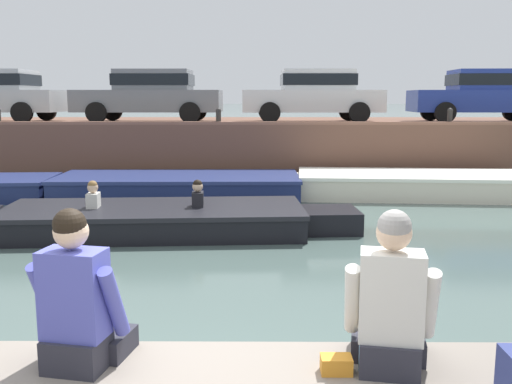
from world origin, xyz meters
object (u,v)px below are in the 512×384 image
object	(u,v)px
car_right_inner_blue	(484,93)
mooring_bollard_east	(450,116)
car_left_inner_grey	(151,93)
bottle_drink	(364,356)
boat_moored_east_cream	(401,185)
person_seated_left	(79,306)
car_centre_white	(314,93)
mooring_bollard_mid	(218,116)
person_seated_right	(390,308)
motorboat_passing	(168,219)
boat_moored_central_navy	(167,186)

from	to	relation	value
car_right_inner_blue	mooring_bollard_east	world-z (taller)	car_right_inner_blue
car_left_inner_grey	bottle_drink	size ratio (longest dim) A/B	21.32
boat_moored_east_cream	person_seated_left	size ratio (longest dim) A/B	6.97
car_centre_white	mooring_bollard_east	world-z (taller)	car_centre_white
mooring_bollard_mid	person_seated_right	world-z (taller)	mooring_bollard_mid
mooring_bollard_mid	car_centre_white	bearing A→B (deg)	31.71
motorboat_passing	bottle_drink	world-z (taller)	bottle_drink
motorboat_passing	car_right_inner_blue	world-z (taller)	car_right_inner_blue
car_right_inner_blue	mooring_bollard_mid	distance (m)	8.03
motorboat_passing	car_left_inner_grey	xyz separation A→B (m)	(-1.62, 7.31, 2.28)
boat_moored_east_cream	car_centre_white	distance (m)	4.51
car_left_inner_grey	car_centre_white	distance (m)	4.89
boat_moored_east_cream	bottle_drink	bearing A→B (deg)	-104.86
car_left_inner_grey	bottle_drink	xyz separation A→B (m)	(3.89, -14.21, -1.59)
car_centre_white	person_seated_right	world-z (taller)	car_centre_white
boat_moored_central_navy	car_left_inner_grey	size ratio (longest dim) A/B	1.61
car_left_inner_grey	mooring_bollard_east	size ratio (longest dim) A/B	9.78
car_centre_white	mooring_bollard_mid	size ratio (longest dim) A/B	9.36
bottle_drink	car_centre_white	bearing A→B (deg)	85.98
person_seated_right	boat_moored_east_cream	bearing A→B (deg)	75.83
car_left_inner_grey	mooring_bollard_mid	distance (m)	2.80
person_seated_left	boat_moored_east_cream	bearing A→B (deg)	67.06
person_seated_right	mooring_bollard_mid	bearing A→B (deg)	98.62
car_centre_white	person_seated_left	xyz separation A→B (m)	(-2.67, -14.15, -1.32)
motorboat_passing	car_centre_white	world-z (taller)	car_centre_white
boat_moored_east_cream	car_left_inner_grey	size ratio (longest dim) A/B	1.55
mooring_bollard_east	person_seated_right	bearing A→B (deg)	-109.43
mooring_bollard_east	person_seated_right	size ratio (longest dim) A/B	0.46
mooring_bollard_mid	mooring_bollard_east	size ratio (longest dim) A/B	1.00
boat_moored_central_navy	mooring_bollard_east	size ratio (longest dim) A/B	15.73
bottle_drink	person_seated_left	bearing A→B (deg)	177.78
motorboat_passing	person_seated_right	distance (m)	7.33
car_right_inner_blue	person_seated_right	size ratio (longest dim) A/B	4.34
car_centre_white	person_seated_left	distance (m)	14.46
boat_moored_central_navy	mooring_bollard_mid	bearing A→B (deg)	59.32
car_right_inner_blue	mooring_bollard_mid	size ratio (longest dim) A/B	9.42
boat_moored_east_cream	car_centre_white	xyz separation A→B (m)	(-1.86, 3.44, 2.24)
car_centre_white	mooring_bollard_mid	world-z (taller)	car_centre_white
car_centre_white	car_right_inner_blue	bearing A→B (deg)	-0.04
boat_moored_east_cream	person_seated_left	world-z (taller)	person_seated_left
motorboat_passing	bottle_drink	size ratio (longest dim) A/B	32.09
car_right_inner_blue	person_seated_right	world-z (taller)	car_right_inner_blue
car_centre_white	mooring_bollard_east	bearing A→B (deg)	-25.48
boat_moored_east_cream	car_left_inner_grey	xyz separation A→B (m)	(-6.75, 3.44, 2.24)
car_right_inner_blue	mooring_bollard_mid	xyz separation A→B (m)	(-7.83, -1.69, -0.61)
car_centre_white	person_seated_left	size ratio (longest dim) A/B	4.32
car_centre_white	mooring_bollard_east	distance (m)	3.98
mooring_bollard_mid	person_seated_right	xyz separation A→B (m)	(1.89, -12.48, -0.71)
boat_moored_east_cream	person_seated_right	distance (m)	11.10
car_centre_white	bottle_drink	world-z (taller)	car_centre_white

